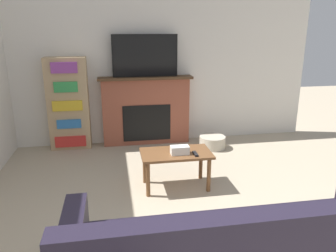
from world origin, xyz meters
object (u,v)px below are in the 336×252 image
object	(u,v)px
fireplace	(146,110)
tv	(145,56)
storage_basket	(212,142)
coffee_table	(176,158)
bookshelf	(68,104)

from	to	relation	value
fireplace	tv	bearing A→B (deg)	-90.00
fireplace	storage_basket	size ratio (longest dim) A/B	3.63
tv	storage_basket	distance (m)	1.80
tv	storage_basket	world-z (taller)	tv
fireplace	storage_basket	distance (m)	1.24
coffee_table	bookshelf	distance (m)	2.25
tv	coffee_table	distance (m)	2.03
coffee_table	storage_basket	distance (m)	1.57
bookshelf	storage_basket	xyz separation A→B (m)	(2.31, -0.43, -0.64)
fireplace	bookshelf	distance (m)	1.27
tv	fireplace	bearing A→B (deg)	90.00
coffee_table	bookshelf	xyz separation A→B (m)	(-1.44, 1.70, 0.36)
coffee_table	fireplace	bearing A→B (deg)	95.98
coffee_table	tv	bearing A→B (deg)	96.05
coffee_table	bookshelf	bearing A→B (deg)	130.30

